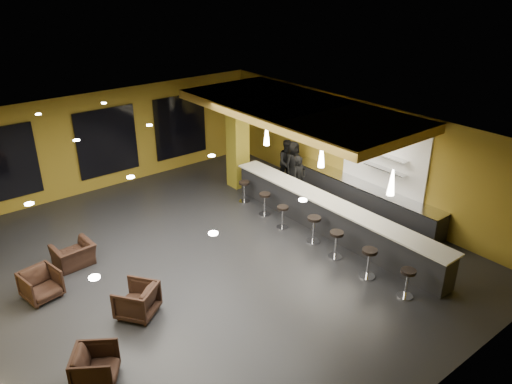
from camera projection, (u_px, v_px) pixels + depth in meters
floor at (211, 261)px, 13.81m from camera, size 12.00×13.00×0.10m
ceiling at (206, 137)px, 12.30m from camera, size 12.00×13.00×0.10m
wall_back at (106, 140)px, 17.70m from camera, size 12.00×0.10×3.50m
wall_front at (425, 335)px, 8.41m from camera, size 12.00×0.10×3.50m
wall_right at (361, 153)px, 16.50m from camera, size 0.10×13.00×3.50m
wood_soffit at (296, 109)px, 15.37m from camera, size 3.60×8.00×0.28m
window_left at (1, 165)px, 15.65m from camera, size 2.20×0.06×2.40m
window_center at (107, 142)px, 17.64m from camera, size 2.20×0.06×2.40m
window_right at (180, 126)px, 19.35m from camera, size 2.20×0.06×2.40m
tile_backsplash at (384, 154)px, 15.63m from camera, size 0.06×3.20×2.40m
bar_counter at (330, 218)px, 14.94m from camera, size 0.60×8.00×1.00m
bar_top at (331, 202)px, 14.72m from camera, size 0.78×8.10×0.05m
prep_counter at (361, 197)px, 16.46m from camera, size 0.70×6.00×0.86m
prep_top at (362, 184)px, 16.27m from camera, size 0.72×6.00×0.03m
wall_shelf_lower at (385, 169)px, 15.58m from camera, size 0.30×1.50×0.03m
wall_shelf_upper at (387, 156)px, 15.39m from camera, size 0.30×1.50×0.03m
column at (238, 140)px, 17.68m from camera, size 0.60×0.60×3.50m
pendant_0 at (392, 182)px, 12.75m from camera, size 0.20×0.20×0.70m
pendant_1 at (322, 156)px, 14.53m from camera, size 0.20×0.20×0.70m
pendant_2 at (267, 135)px, 16.30m from camera, size 0.20×0.20×0.70m
staff_a at (299, 179)px, 16.91m from camera, size 0.61×0.43×1.60m
staff_b at (288, 162)px, 18.17m from camera, size 1.01×0.91×1.70m
staff_c at (293, 163)px, 18.14m from camera, size 0.92×0.71×1.66m
armchair_a at (96, 367)px, 9.61m from camera, size 1.13×1.13×0.75m
armchair_b at (137, 300)px, 11.47m from camera, size 1.19×1.19×0.79m
armchair_c at (41, 284)px, 12.07m from camera, size 0.94×0.96×0.75m
armchair_d at (74, 255)px, 13.39m from camera, size 1.05×0.93×0.64m
bar_stool_0 at (407, 280)px, 12.05m from camera, size 0.39×0.39×0.77m
bar_stool_1 at (369, 260)px, 12.81m from camera, size 0.42×0.42×0.82m
bar_stool_2 at (336, 241)px, 13.69m from camera, size 0.40×0.40×0.80m
bar_stool_3 at (314, 226)px, 14.44m from camera, size 0.41×0.41×0.81m
bar_stool_4 at (283, 214)px, 15.25m from camera, size 0.37×0.37×0.73m
bar_stool_5 at (265, 201)px, 16.04m from camera, size 0.38×0.38×0.76m
bar_stool_6 at (244, 189)px, 16.93m from camera, size 0.38×0.38×0.75m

